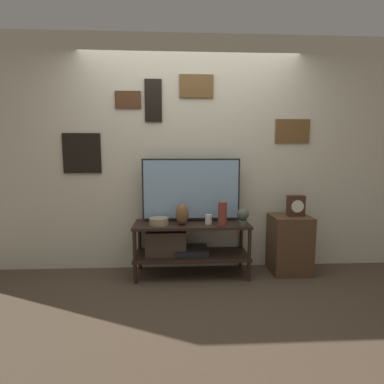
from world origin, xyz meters
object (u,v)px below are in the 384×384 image
candle_jar (208,219)px  vase_urn_stoneware (182,214)px  vase_wide_bowl (159,221)px  vase_tall_ceramic (222,214)px  mantel_clock (296,206)px  television (191,189)px  decorative_bust (243,216)px

candle_jar → vase_urn_stoneware: bearing=-176.6°
vase_wide_bowl → candle_jar: size_ratio=2.05×
vase_tall_ceramic → candle_jar: bearing=151.0°
vase_tall_ceramic → mantel_clock: (0.86, 0.17, 0.05)m
vase_wide_bowl → mantel_clock: size_ratio=0.89×
mantel_clock → vase_tall_ceramic: bearing=-169.2°
vase_urn_stoneware → mantel_clock: size_ratio=0.98×
mantel_clock → candle_jar: bearing=-175.0°
television → vase_tall_ceramic: (0.32, -0.24, -0.24)m
television → vase_urn_stoneware: size_ratio=4.82×
decorative_bust → mantel_clock: bearing=14.4°
vase_urn_stoneware → decorative_bust: (0.65, -0.06, -0.01)m
television → mantel_clock: size_ratio=4.71×
television → vase_tall_ceramic: size_ratio=4.34×
television → vase_urn_stoneware: 0.33m
vase_wide_bowl → candle_jar: candle_jar is taller
vase_wide_bowl → vase_tall_ceramic: vase_tall_ceramic is taller
candle_jar → television: bearing=138.3°
decorative_bust → vase_tall_ceramic: bearing=179.9°
vase_wide_bowl → vase_tall_ceramic: size_ratio=0.82×
vase_urn_stoneware → candle_jar: bearing=3.4°
mantel_clock → television: bearing=176.4°
candle_jar → decorative_bust: (0.36, -0.08, 0.06)m
television → decorative_bust: 0.65m
vase_wide_bowl → vase_urn_stoneware: size_ratio=0.92×
vase_urn_stoneware → vase_tall_ceramic: size_ratio=0.90×
television → vase_urn_stoneware: bearing=-121.6°
television → mantel_clock: bearing=-3.6°
candle_jar → mantel_clock: size_ratio=0.44×
vase_tall_ceramic → candle_jar: size_ratio=2.48×
vase_wide_bowl → television: bearing=24.8°
decorative_bust → mantel_clock: (0.64, 0.17, 0.07)m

